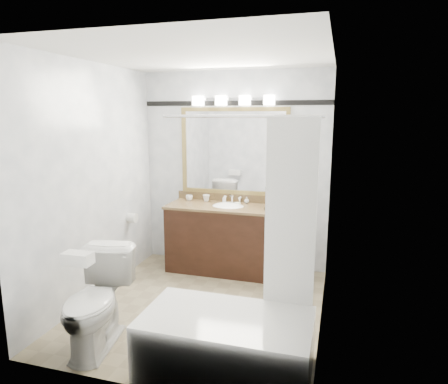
{
  "coord_description": "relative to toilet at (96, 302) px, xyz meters",
  "views": [
    {
      "loc": [
        1.3,
        -3.62,
        1.97
      ],
      "look_at": [
        0.14,
        0.35,
        1.16
      ],
      "focal_mm": 32.0,
      "sensor_mm": 36.0,
      "label": 1
    }
  ],
  "objects": [
    {
      "name": "toilet",
      "position": [
        0.0,
        0.0,
        0.0
      ],
      "size": [
        0.59,
        0.87,
        0.82
      ],
      "primitive_type": "imported",
      "rotation": [
        0.0,
        0.0,
        0.17
      ],
      "color": "white",
      "rests_on": "ground"
    },
    {
      "name": "mirror",
      "position": [
        0.61,
        2.2,
        1.09
      ],
      "size": [
        1.4,
        0.04,
        1.1
      ],
      "color": "#9C8446",
      "rests_on": "room"
    },
    {
      "name": "soap_bottle_a",
      "position": [
        0.52,
        2.07,
        0.49
      ],
      "size": [
        0.05,
        0.06,
        0.1
      ],
      "primitive_type": "imported",
      "rotation": [
        0.0,
        0.0,
        0.28
      ],
      "color": "white",
      "rests_on": "vanity"
    },
    {
      "name": "vanity_light_bar",
      "position": [
        0.61,
        2.15,
        1.72
      ],
      "size": [
        1.02,
        0.14,
        0.12
      ],
      "color": "silver",
      "rests_on": "room"
    },
    {
      "name": "accent_stripe",
      "position": [
        0.61,
        2.21,
        1.69
      ],
      "size": [
        2.4,
        0.01,
        0.06
      ],
      "primitive_type": "cube",
      "color": "black",
      "rests_on": "room"
    },
    {
      "name": "coffee_maker",
      "position": [
        1.15,
        1.92,
        0.6
      ],
      "size": [
        0.17,
        0.21,
        0.32
      ],
      "rotation": [
        0.0,
        0.0,
        0.24
      ],
      "color": "black",
      "rests_on": "vanity"
    },
    {
      "name": "soap_bar",
      "position": [
        0.7,
        2.05,
        0.45
      ],
      "size": [
        0.07,
        0.05,
        0.02
      ],
      "primitive_type": "cube",
      "rotation": [
        0.0,
        0.0,
        -0.04
      ],
      "color": "beige",
      "rests_on": "vanity"
    },
    {
      "name": "tp_roll",
      "position": [
        -0.53,
        1.58,
        0.29
      ],
      "size": [
        0.11,
        0.12,
        0.12
      ],
      "primitive_type": "cylinder",
      "rotation": [
        0.0,
        1.57,
        0.0
      ],
      "color": "white",
      "rests_on": "room"
    },
    {
      "name": "cup_right",
      "position": [
        0.27,
        2.11,
        0.48
      ],
      "size": [
        0.1,
        0.1,
        0.08
      ],
      "primitive_type": "imported",
      "rotation": [
        0.0,
        0.0,
        0.09
      ],
      "color": "white",
      "rests_on": "vanity"
    },
    {
      "name": "room",
      "position": [
        0.61,
        0.92,
        0.84
      ],
      "size": [
        2.42,
        2.62,
        2.52
      ],
      "color": "gray",
      "rests_on": "ground"
    },
    {
      "name": "vanity",
      "position": [
        0.61,
        1.94,
        0.03
      ],
      "size": [
        1.53,
        0.58,
        0.97
      ],
      "color": "black",
      "rests_on": "ground"
    },
    {
      "name": "cup_left",
      "position": [
        0.03,
        2.1,
        0.47
      ],
      "size": [
        0.11,
        0.11,
        0.07
      ],
      "primitive_type": "imported",
      "rotation": [
        0.0,
        0.0,
        -0.29
      ],
      "color": "white",
      "rests_on": "vanity"
    },
    {
      "name": "tissue_box",
      "position": [
        0.0,
        -0.2,
        0.46
      ],
      "size": [
        0.23,
        0.13,
        0.09
      ],
      "primitive_type": "cube",
      "rotation": [
        0.0,
        0.0,
        0.04
      ],
      "color": "white",
      "rests_on": "toilet"
    },
    {
      "name": "bathtub",
      "position": [
        1.17,
        0.02,
        -0.13
      ],
      "size": [
        1.3,
        0.75,
        1.96
      ],
      "color": "white",
      "rests_on": "ground"
    },
    {
      "name": "soap_bottle_b",
      "position": [
        0.8,
        2.13,
        0.48
      ],
      "size": [
        0.07,
        0.07,
        0.08
      ],
      "primitive_type": "imported",
      "rotation": [
        0.0,
        0.0,
        0.07
      ],
      "color": "white",
      "rests_on": "vanity"
    }
  ]
}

